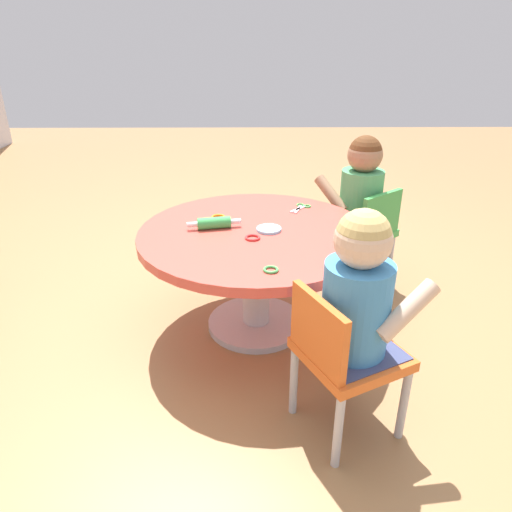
{
  "coord_description": "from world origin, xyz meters",
  "views": [
    {
      "loc": [
        -1.84,
        0.02,
        1.24
      ],
      "look_at": [
        0.0,
        0.0,
        0.36
      ],
      "focal_mm": 33.12,
      "sensor_mm": 36.0,
      "label": 1
    }
  ],
  "objects_px": {
    "seated_child_left": "(359,290)",
    "rolling_pin": "(214,223)",
    "child_chair_left": "(342,355)",
    "craft_scissors": "(301,207)",
    "seated_child_right": "(361,187)",
    "craft_table": "(256,252)",
    "child_chair_right": "(363,232)"
  },
  "relations": [
    {
      "from": "seated_child_right",
      "to": "rolling_pin",
      "type": "bearing_deg",
      "value": 119.44
    },
    {
      "from": "rolling_pin",
      "to": "craft_scissors",
      "type": "relative_size",
      "value": 1.63
    },
    {
      "from": "seated_child_right",
      "to": "child_chair_right",
      "type": "bearing_deg",
      "value": -141.71
    },
    {
      "from": "child_chair_left",
      "to": "craft_scissors",
      "type": "distance_m",
      "value": 0.92
    },
    {
      "from": "child_chair_left",
      "to": "seated_child_right",
      "type": "xyz_separation_m",
      "value": [
        1.05,
        -0.26,
        0.23
      ]
    },
    {
      "from": "child_chair_left",
      "to": "seated_child_left",
      "type": "relative_size",
      "value": 1.05
    },
    {
      "from": "child_chair_left",
      "to": "child_chair_right",
      "type": "distance_m",
      "value": 1.05
    },
    {
      "from": "seated_child_left",
      "to": "rolling_pin",
      "type": "relative_size",
      "value": 2.22
    },
    {
      "from": "child_chair_right",
      "to": "seated_child_left",
      "type": "bearing_deg",
      "value": 165.99
    },
    {
      "from": "child_chair_right",
      "to": "rolling_pin",
      "type": "bearing_deg",
      "value": 116.68
    },
    {
      "from": "rolling_pin",
      "to": "craft_scissors",
      "type": "xyz_separation_m",
      "value": [
        0.26,
        -0.4,
        -0.02
      ]
    },
    {
      "from": "child_chair_left",
      "to": "seated_child_right",
      "type": "distance_m",
      "value": 1.1
    },
    {
      "from": "seated_child_left",
      "to": "craft_table",
      "type": "bearing_deg",
      "value": 26.69
    },
    {
      "from": "child_chair_left",
      "to": "seated_child_right",
      "type": "relative_size",
      "value": 1.05
    },
    {
      "from": "seated_child_left",
      "to": "child_chair_left",
      "type": "bearing_deg",
      "value": 116.25
    },
    {
      "from": "seated_child_right",
      "to": "child_chair_left",
      "type": "bearing_deg",
      "value": 166.05
    },
    {
      "from": "craft_table",
      "to": "rolling_pin",
      "type": "height_order",
      "value": "rolling_pin"
    },
    {
      "from": "craft_table",
      "to": "child_chair_right",
      "type": "distance_m",
      "value": 0.68
    },
    {
      "from": "rolling_pin",
      "to": "craft_table",
      "type": "bearing_deg",
      "value": -98.09
    },
    {
      "from": "child_chair_left",
      "to": "rolling_pin",
      "type": "xyz_separation_m",
      "value": [
        0.65,
        0.45,
        0.2
      ]
    },
    {
      "from": "craft_table",
      "to": "child_chair_left",
      "type": "xyz_separation_m",
      "value": [
        -0.62,
        -0.27,
        -0.07
      ]
    },
    {
      "from": "child_chair_right",
      "to": "rolling_pin",
      "type": "xyz_separation_m",
      "value": [
        -0.37,
        0.73,
        0.2
      ]
    },
    {
      "from": "seated_child_left",
      "to": "rolling_pin",
      "type": "height_order",
      "value": "seated_child_left"
    },
    {
      "from": "seated_child_left",
      "to": "child_chair_right",
      "type": "xyz_separation_m",
      "value": [
        1.0,
        -0.25,
        -0.23
      ]
    },
    {
      "from": "child_chair_right",
      "to": "child_chair_left",
      "type": "bearing_deg",
      "value": 164.34
    },
    {
      "from": "craft_table",
      "to": "seated_child_right",
      "type": "relative_size",
      "value": 1.95
    },
    {
      "from": "seated_child_left",
      "to": "seated_child_right",
      "type": "relative_size",
      "value": 1.0
    },
    {
      "from": "seated_child_left",
      "to": "child_chair_right",
      "type": "bearing_deg",
      "value": -14.01
    },
    {
      "from": "child_chair_left",
      "to": "craft_scissors",
      "type": "bearing_deg",
      "value": 3.2
    },
    {
      "from": "child_chair_left",
      "to": "craft_table",
      "type": "bearing_deg",
      "value": 23.32
    },
    {
      "from": "craft_table",
      "to": "seated_child_right",
      "type": "xyz_separation_m",
      "value": [
        0.42,
        -0.53,
        0.15
      ]
    },
    {
      "from": "seated_child_left",
      "to": "seated_child_right",
      "type": "xyz_separation_m",
      "value": [
        1.03,
        -0.22,
        0.0
      ]
    }
  ]
}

